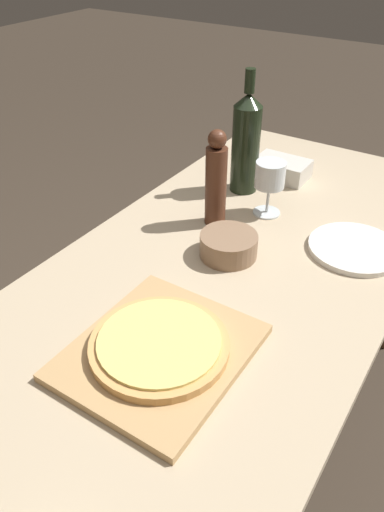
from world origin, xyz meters
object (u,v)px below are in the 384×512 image
at_px(wine_glass, 270,177).
at_px(small_bowl, 229,245).
at_px(pizza, 159,344).
at_px(pepper_mill, 216,181).
at_px(wine_bottle, 246,142).

xyz_separation_m(wine_glass, small_bowl, (0.01, -0.23, -0.08)).
bearing_deg(pizza, pepper_mill, 108.77).
height_order(pepper_mill, small_bowl, pepper_mill).
distance_m(wine_bottle, pepper_mill, 0.21).
distance_m(pepper_mill, small_bowl, 0.18).
xyz_separation_m(pizza, pepper_mill, (-0.16, 0.47, 0.09)).
relative_size(wine_bottle, small_bowl, 2.52).
height_order(wine_glass, small_bowl, wine_glass).
height_order(wine_bottle, pepper_mill, wine_bottle).
bearing_deg(pepper_mill, wine_bottle, 97.29).
bearing_deg(wine_bottle, pizza, -74.64).
height_order(pepper_mill, wine_glass, pepper_mill).
bearing_deg(pizza, small_bowl, 98.67).
distance_m(wine_glass, small_bowl, 0.25).
distance_m(pizza, wine_glass, 0.60).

